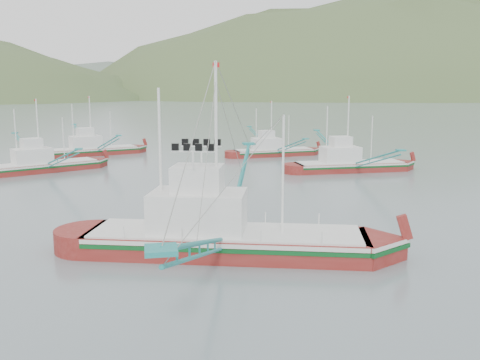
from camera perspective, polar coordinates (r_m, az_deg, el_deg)
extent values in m
plane|color=slate|center=(33.83, 1.82, -7.11)|extent=(1200.00, 1200.00, 0.00)
cube|color=maroon|center=(32.34, -1.49, -7.51)|extent=(17.28, 8.96, 2.23)
cube|color=silver|center=(32.07, -1.50, -5.90)|extent=(16.98, 8.96, 0.24)
cube|color=#0B4D1C|center=(32.15, -1.49, -6.38)|extent=(16.99, 8.98, 0.24)
cube|color=silver|center=(32.01, -1.50, -5.52)|extent=(16.41, 8.52, 0.13)
cube|color=silver|center=(31.97, -4.48, -3.40)|extent=(6.34, 4.98, 2.45)
cube|color=silver|center=(31.56, -4.53, 0.14)|extent=(3.47, 3.16, 1.56)
cylinder|color=white|center=(31.12, -2.56, 3.34)|extent=(0.18, 0.18, 10.02)
cylinder|color=white|center=(31.89, -8.50, 2.04)|extent=(0.16, 0.16, 8.52)
cylinder|color=white|center=(31.00, 4.60, 0.48)|extent=(0.13, 0.13, 7.01)
cube|color=maroon|center=(66.67, -20.16, 1.00)|extent=(12.57, 8.68, 1.66)
cube|color=silver|center=(66.57, -20.20, 1.60)|extent=(12.38, 8.62, 0.18)
cube|color=#0B4D1C|center=(66.60, -20.19, 1.42)|extent=(12.38, 8.64, 0.18)
cube|color=silver|center=(66.54, -20.21, 1.74)|extent=(11.94, 8.25, 0.10)
cube|color=silver|center=(66.08, -21.28, 2.38)|extent=(4.90, 4.27, 1.82)
cube|color=silver|center=(65.91, -21.36, 3.66)|extent=(2.75, 2.61, 1.16)
cylinder|color=white|center=(66.03, -20.75, 4.87)|extent=(0.13, 0.13, 7.46)
cylinder|color=white|center=(65.39, -22.80, 4.20)|extent=(0.12, 0.12, 6.34)
cylinder|color=white|center=(67.03, -18.31, 4.12)|extent=(0.10, 0.10, 5.22)
cube|color=maroon|center=(76.65, 3.60, 2.70)|extent=(11.81, 4.70, 1.53)
cube|color=silver|center=(76.57, 3.61, 3.19)|extent=(11.59, 4.73, 0.17)
cube|color=#0B4D1C|center=(76.59, 3.61, 3.05)|extent=(11.59, 4.74, 0.17)
cube|color=silver|center=(76.55, 3.61, 3.30)|extent=(11.22, 4.47, 0.09)
cube|color=silver|center=(76.04, 2.81, 3.87)|extent=(4.14, 2.98, 1.68)
cube|color=silver|center=(75.90, 2.82, 4.91)|extent=(2.21, 1.96, 1.07)
cylinder|color=white|center=(76.08, 3.37, 5.84)|extent=(0.12, 0.12, 6.89)
cylinder|color=white|center=(75.29, 1.74, 5.41)|extent=(0.11, 0.11, 5.86)
cylinder|color=white|center=(77.20, 5.22, 5.11)|extent=(0.09, 0.09, 4.82)
cube|color=maroon|center=(64.18, 11.65, 1.08)|extent=(13.01, 3.80, 1.72)
cube|color=silver|center=(64.07, 11.67, 1.73)|extent=(12.75, 3.86, 0.19)
cube|color=#0B4D1C|center=(64.10, 11.67, 1.54)|extent=(12.75, 3.88, 0.19)
cube|color=silver|center=(64.05, 11.68, 1.88)|extent=(12.36, 3.61, 0.10)
cube|color=silver|center=(63.42, 10.63, 2.66)|extent=(4.38, 2.87, 1.89)
cube|color=silver|center=(63.25, 10.68, 4.06)|extent=(2.29, 1.96, 1.21)
cylinder|color=white|center=(63.45, 11.44, 5.30)|extent=(0.14, 0.14, 7.75)
cylinder|color=white|center=(62.53, 9.24, 4.77)|extent=(0.12, 0.12, 6.59)
cylinder|color=white|center=(64.80, 13.87, 4.27)|extent=(0.10, 0.10, 5.43)
cube|color=maroon|center=(80.37, -15.23, 2.72)|extent=(12.81, 7.48, 1.66)
cube|color=silver|center=(80.28, -15.25, 3.22)|extent=(12.60, 7.45, 0.18)
cube|color=#0B4D1C|center=(80.31, -15.25, 3.07)|extent=(12.61, 7.47, 0.18)
cube|color=silver|center=(80.26, -15.26, 3.34)|extent=(12.17, 7.10, 0.10)
cube|color=silver|center=(79.85, -16.15, 3.89)|extent=(4.81, 3.94, 1.82)
cube|color=silver|center=(79.71, -16.20, 4.96)|extent=(2.66, 2.47, 1.16)
cylinder|color=white|center=(79.83, -15.67, 5.94)|extent=(0.13, 0.13, 7.46)
cylinder|color=white|center=(79.25, -17.39, 5.42)|extent=(0.12, 0.12, 6.34)
cylinder|color=white|center=(80.72, -13.64, 5.28)|extent=(0.10, 0.10, 5.22)
ellipsoid|color=#44592E|center=(523.52, 18.08, 8.53)|extent=(684.00, 432.00, 306.00)
ellipsoid|color=slate|center=(592.81, -6.78, 9.08)|extent=(960.00, 400.00, 240.00)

